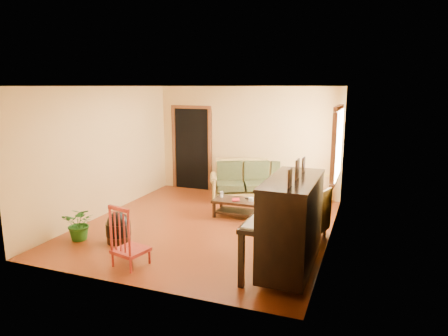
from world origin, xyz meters
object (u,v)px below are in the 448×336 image
at_px(coffee_table, 238,208).
at_px(potted_plant, 80,223).
at_px(sofa, 258,180).
at_px(footstool, 118,231).
at_px(ceramic_crock, 317,198).
at_px(armchair, 301,213).
at_px(red_chair, 130,235).
at_px(piano, 291,226).

height_order(coffee_table, potted_plant, potted_plant).
xyz_separation_m(sofa, coffee_table, (-0.04, -1.34, -0.28)).
xyz_separation_m(coffee_table, footstool, (-1.45, -2.00, 0.02)).
xyz_separation_m(ceramic_crock, potted_plant, (-3.52, -3.59, 0.16)).
height_order(coffee_table, armchair, armchair).
relative_size(red_chair, ceramic_crock, 3.51).
bearing_deg(footstool, red_chair, -44.43).
height_order(coffee_table, red_chair, red_chair).
relative_size(ceramic_crock, potted_plant, 0.45).
height_order(coffee_table, piano, piano).
distance_m(armchair, potted_plant, 3.81).
bearing_deg(coffee_table, sofa, 88.22).
relative_size(armchair, potted_plant, 1.52).
distance_m(sofa, armchair, 2.46).
bearing_deg(sofa, footstool, -136.86).
xyz_separation_m(armchair, footstool, (-2.85, -1.29, -0.25)).
distance_m(coffee_table, potted_plant, 3.02).
distance_m(sofa, footstool, 3.67).
distance_m(footstool, potted_plant, 0.70).
bearing_deg(red_chair, potted_plant, 171.74).
relative_size(armchair, footstool, 2.17).
relative_size(coffee_table, footstool, 2.35).
bearing_deg(sofa, piano, -89.89).
bearing_deg(armchair, ceramic_crock, 106.32).
height_order(piano, ceramic_crock, piano).
relative_size(footstool, red_chair, 0.44).
bearing_deg(red_chair, piano, 28.49).
bearing_deg(sofa, coffee_table, -114.54).
relative_size(coffee_table, red_chair, 1.04).
relative_size(sofa, coffee_table, 2.21).
bearing_deg(red_chair, sofa, 92.23).
relative_size(footstool, potted_plant, 0.70).
bearing_deg(armchair, piano, -70.33).
bearing_deg(coffee_table, piano, -54.48).
xyz_separation_m(coffee_table, potted_plant, (-2.13, -2.14, 0.12)).
height_order(red_chair, potted_plant, red_chair).
height_order(ceramic_crock, potted_plant, potted_plant).
xyz_separation_m(armchair, ceramic_crock, (-0.01, 2.16, -0.32)).
height_order(sofa, red_chair, red_chair).
height_order(sofa, piano, piano).
bearing_deg(red_chair, ceramic_crock, 76.01).
distance_m(red_chair, ceramic_crock, 4.67).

